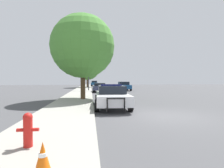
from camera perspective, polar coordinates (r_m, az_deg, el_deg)
ground_plane at (r=9.19m, az=17.70°, el=-9.90°), size 110.00×110.00×0.00m
sidewalk_left at (r=8.47m, az=-16.08°, el=-10.42°), size 3.00×110.00×0.13m
police_car at (r=11.44m, az=-0.18°, el=-3.80°), size 2.27×5.24×1.50m
fire_hydrant at (r=4.90m, az=-25.76°, el=-13.01°), size 0.52×0.23×0.85m
traffic_light at (r=28.08m, az=-4.86°, el=6.02°), size 3.66×0.35×5.61m
car_background_midblock at (r=25.65m, az=-3.92°, el=-1.01°), size 2.24×4.16×1.32m
car_background_oncoming at (r=29.31m, az=3.86°, el=-0.61°), size 2.06×4.31×1.47m
car_background_distant at (r=50.16m, az=-5.73°, el=0.24°), size 2.17×4.17×1.52m
tree_sidewalk_near at (r=15.67m, az=-9.52°, el=12.00°), size 5.51×5.51×7.32m
tree_sidewalk_far at (r=40.64m, az=-8.02°, el=5.27°), size 5.60×5.60×7.24m
traffic_cone at (r=3.69m, az=-21.67°, el=-20.95°), size 0.28×0.28×0.52m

